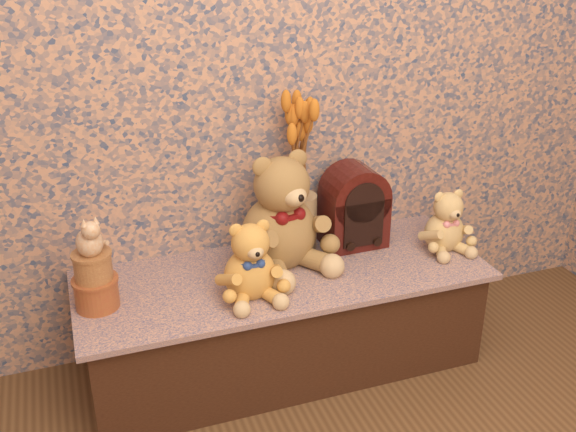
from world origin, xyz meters
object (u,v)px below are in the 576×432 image
teddy_medium (250,256)px  biscuit_tin_lower (97,293)px  teddy_large (279,205)px  ceramic_vase (299,222)px  cat_figurine (88,234)px  cathedral_radio (354,205)px  teddy_small (446,217)px

teddy_medium → biscuit_tin_lower: (-0.48, 0.09, -0.09)m
teddy_large → biscuit_tin_lower: bearing=174.2°
teddy_large → biscuit_tin_lower: (-0.65, -0.09, -0.17)m
ceramic_vase → biscuit_tin_lower: (-0.75, -0.17, -0.06)m
cat_figurine → cathedral_radio: bearing=-5.6°
teddy_medium → biscuit_tin_lower: 0.50m
teddy_large → teddy_small: bearing=-23.1°
teddy_small → ceramic_vase: bearing=160.9°
teddy_large → cat_figurine: 0.65m
ceramic_vase → cat_figurine: cat_figurine is taller
teddy_medium → cathedral_radio: 0.53m
ceramic_vase → cat_figurine: 0.79m
teddy_small → ceramic_vase: 0.54m
teddy_medium → cat_figurine: bearing=168.8°
cathedral_radio → biscuit_tin_lower: bearing=-172.7°
teddy_large → cathedral_radio: (0.31, 0.05, -0.07)m
teddy_large → teddy_small: size_ratio=1.78×
teddy_large → cat_figurine: (-0.65, -0.09, 0.04)m
biscuit_tin_lower → ceramic_vase: bearing=13.0°
teddy_medium → cat_figurine: size_ratio=2.09×
teddy_small → cat_figurine: 1.27m
biscuit_tin_lower → teddy_medium: bearing=-10.2°
cathedral_radio → teddy_medium: bearing=-155.4°
cathedral_radio → ceramic_vase: 0.21m
ceramic_vase → cat_figurine: (-0.75, -0.17, 0.15)m
teddy_medium → biscuit_tin_lower: size_ratio=2.07×
teddy_small → ceramic_vase: size_ratio=1.18×
teddy_small → biscuit_tin_lower: teddy_small is taller
teddy_small → cathedral_radio: 0.34m
biscuit_tin_lower → cat_figurine: (0.00, 0.00, 0.21)m
ceramic_vase → teddy_small: bearing=-19.6°
biscuit_tin_lower → teddy_small: bearing=-0.4°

